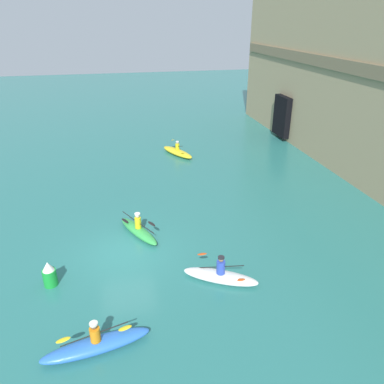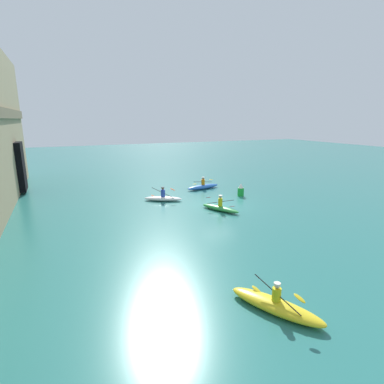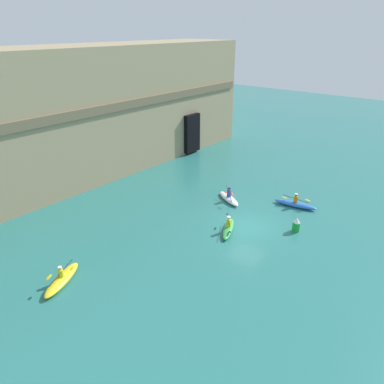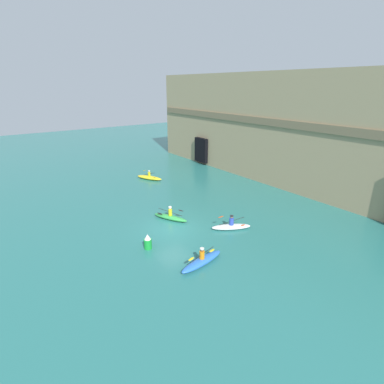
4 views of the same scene
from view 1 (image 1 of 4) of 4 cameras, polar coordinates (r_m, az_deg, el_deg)
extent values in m
plane|color=#28706B|center=(17.27, -10.11, -9.18)|extent=(120.00, 120.00, 0.00)
cube|color=black|center=(33.35, 13.69, 11.18)|extent=(2.39, 0.70, 3.34)
ellipsoid|color=white|center=(15.42, 4.35, -12.74)|extent=(2.18, 3.06, 0.36)
cylinder|color=#2D47B7|center=(15.14, 4.41, -11.37)|extent=(0.35, 0.35, 0.56)
sphere|color=#9E704C|center=(14.92, 4.46, -10.18)|extent=(0.21, 0.21, 0.21)
cylinder|color=#232328|center=(14.87, 4.47, -9.92)|extent=(0.26, 0.26, 0.06)
cylinder|color=black|center=(15.13, 4.41, -11.28)|extent=(1.26, 1.48, 0.79)
ellipsoid|color=#D84C19|center=(15.21, 1.53, -9.44)|extent=(0.41, 0.44, 0.21)
ellipsoid|color=#D84C19|center=(15.09, 7.35, -13.12)|extent=(0.41, 0.44, 0.21)
ellipsoid|color=green|center=(18.48, -8.15, -5.90)|extent=(3.09, 1.94, 0.36)
cylinder|color=gold|center=(18.24, -8.24, -4.66)|extent=(0.31, 0.31, 0.57)
sphere|color=beige|center=(18.05, -8.32, -3.57)|extent=(0.22, 0.22, 0.22)
cylinder|color=silver|center=(18.01, -8.34, -3.32)|extent=(0.27, 0.27, 0.06)
cylinder|color=black|center=(18.23, -8.25, -4.58)|extent=(1.58, 1.36, 0.55)
ellipsoid|color=black|center=(17.56, -6.18, -4.83)|extent=(0.45, 0.42, 0.16)
ellipsoid|color=black|center=(18.92, -10.17, -4.33)|extent=(0.45, 0.42, 0.16)
ellipsoid|color=blue|center=(13.15, -14.32, -21.68)|extent=(1.28, 3.52, 0.41)
cylinder|color=orange|center=(12.82, -14.55, -20.27)|extent=(0.33, 0.33, 0.50)
sphere|color=brown|center=(12.58, -14.74, -19.12)|extent=(0.21, 0.21, 0.21)
cylinder|color=silver|center=(12.52, -14.78, -18.83)|extent=(0.27, 0.27, 0.06)
cylinder|color=black|center=(12.81, -14.56, -20.20)|extent=(0.37, 2.09, 0.28)
ellipsoid|color=yellow|center=(12.74, -19.05, -20.54)|extent=(0.25, 0.47, 0.10)
ellipsoid|color=yellow|center=(12.94, -10.17, -19.74)|extent=(0.25, 0.47, 0.10)
ellipsoid|color=yellow|center=(28.82, -2.23, 6.08)|extent=(3.37, 2.27, 0.42)
cylinder|color=gold|center=(28.68, -2.24, 6.92)|extent=(0.31, 0.31, 0.46)
sphere|color=beige|center=(28.58, -2.25, 7.54)|extent=(0.19, 0.19, 0.19)
cylinder|color=silver|center=(28.56, -2.26, 7.68)|extent=(0.24, 0.24, 0.06)
cylinder|color=black|center=(28.67, -2.24, 6.96)|extent=(1.90, 0.50, 0.64)
ellipsoid|color=yellow|center=(28.02, -1.52, 5.96)|extent=(0.47, 0.28, 0.18)
ellipsoid|color=yellow|center=(29.33, -2.94, 7.92)|extent=(0.47, 0.28, 0.18)
cylinder|color=green|center=(16.06, -20.83, -12.09)|extent=(0.54, 0.54, 0.70)
cone|color=white|center=(15.75, -21.13, -10.52)|extent=(0.46, 0.46, 0.38)
camera|label=2|loc=(35.80, 5.95, 19.92)|focal=28.00mm
camera|label=3|loc=(37.69, -35.50, 27.04)|focal=35.00mm
camera|label=4|loc=(11.61, -119.61, -8.14)|focal=28.00mm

